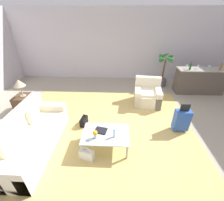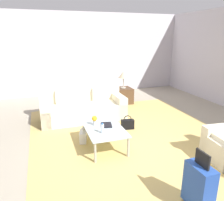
% 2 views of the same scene
% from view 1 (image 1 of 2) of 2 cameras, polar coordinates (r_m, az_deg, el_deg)
% --- Properties ---
extents(ground_plane, '(12.00, 12.00, 0.00)m').
position_cam_1_polar(ground_plane, '(4.22, 3.84, -12.21)').
color(ground_plane, '#A89E89').
extents(wall_back, '(10.24, 0.12, 3.10)m').
position_cam_1_polar(wall_back, '(7.28, 3.91, 20.11)').
color(wall_back, silver).
rests_on(wall_back, ground).
extents(area_rug, '(5.20, 4.40, 0.01)m').
position_cam_1_polar(area_rug, '(4.39, -4.16, -10.15)').
color(area_rug, tan).
rests_on(area_rug, ground).
extents(couch, '(0.91, 2.27, 0.93)m').
position_cam_1_polar(couch, '(4.13, -28.88, -12.25)').
color(couch, beige).
rests_on(couch, ground).
extents(armchair, '(0.97, 0.96, 0.90)m').
position_cam_1_polar(armchair, '(5.51, 13.22, 2.02)').
color(armchair, beige).
rests_on(armchair, ground).
extents(coffee_table, '(1.09, 0.75, 0.43)m').
position_cam_1_polar(coffee_table, '(3.61, -2.39, -12.99)').
color(coffee_table, silver).
rests_on(coffee_table, ground).
extents(water_bottle, '(0.06, 0.06, 0.20)m').
position_cam_1_polar(water_bottle, '(3.43, 0.83, -12.52)').
color(water_bottle, silver).
rests_on(water_bottle, coffee_table).
extents(coffee_table_book, '(0.31, 0.27, 0.03)m').
position_cam_1_polar(coffee_table_book, '(3.63, -4.23, -11.30)').
color(coffee_table_book, black).
rests_on(coffee_table_book, coffee_table).
extents(flower_vase, '(0.11, 0.11, 0.21)m').
position_cam_1_polar(flower_vase, '(3.40, -6.45, -12.44)').
color(flower_vase, '#B2B7BC').
rests_on(flower_vase, coffee_table).
extents(side_table, '(0.57, 0.57, 0.53)m').
position_cam_1_polar(side_table, '(5.74, -30.03, -0.82)').
color(side_table, '#513823').
rests_on(side_table, ground).
extents(table_lamp, '(0.34, 0.34, 0.57)m').
position_cam_1_polar(table_lamp, '(5.46, -31.92, 5.54)').
color(table_lamp, '#ADA899').
rests_on(table_lamp, side_table).
extents(bar_console, '(1.86, 0.59, 0.99)m').
position_cam_1_polar(bar_console, '(6.96, 30.35, 6.56)').
color(bar_console, brown).
rests_on(bar_console, ground).
extents(wine_glass_leftmost, '(0.08, 0.08, 0.15)m').
position_cam_1_polar(wine_glass_leftmost, '(6.51, 26.61, 11.73)').
color(wine_glass_leftmost, silver).
rests_on(wine_glass_leftmost, bar_console).
extents(wine_glass_left_of_centre, '(0.08, 0.08, 0.15)m').
position_cam_1_polar(wine_glass_left_of_centre, '(6.69, 30.01, 11.31)').
color(wine_glass_left_of_centre, silver).
rests_on(wine_glass_left_of_centre, bar_console).
extents(wine_glass_right_of_centre, '(0.08, 0.08, 0.15)m').
position_cam_1_polar(wine_glass_right_of_centre, '(6.90, 33.19, 10.89)').
color(wine_glass_right_of_centre, silver).
rests_on(wine_glass_right_of_centre, bar_console).
extents(wine_glass_rightmost, '(0.08, 0.08, 0.15)m').
position_cam_1_polar(wine_glass_rightmost, '(7.08, 36.37, 10.32)').
color(wine_glass_rightmost, silver).
rests_on(wine_glass_rightmost, bar_console).
extents(wine_bottle_green, '(0.07, 0.07, 0.30)m').
position_cam_1_polar(wine_bottle_green, '(6.44, 27.70, 11.36)').
color(wine_bottle_green, '#194C23').
rests_on(wine_bottle_green, bar_console).
extents(wine_bottle_amber, '(0.07, 0.07, 0.30)m').
position_cam_1_polar(wine_bottle_amber, '(6.98, 36.14, 10.25)').
color(wine_bottle_amber, brown).
rests_on(wine_bottle_amber, bar_console).
extents(suitcase_blue, '(0.40, 0.23, 0.85)m').
position_cam_1_polar(suitcase_blue, '(4.49, 24.98, -6.66)').
color(suitcase_blue, '#2851AD').
rests_on(suitcase_blue, ground).
extents(handbag_black, '(0.19, 0.34, 0.36)m').
position_cam_1_polar(handbag_black, '(4.48, -10.65, -7.69)').
color(handbag_black, black).
rests_on(handbag_black, ground).
extents(handbag_white, '(0.35, 0.22, 0.36)m').
position_cam_1_polar(handbag_white, '(3.59, -9.61, -19.60)').
color(handbag_white, white).
rests_on(handbag_white, ground).
extents(potted_palm, '(0.64, 0.64, 1.48)m').
position_cam_1_polar(potted_palm, '(6.90, 19.24, 11.78)').
color(potted_palm, '#514C56').
rests_on(potted_palm, ground).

